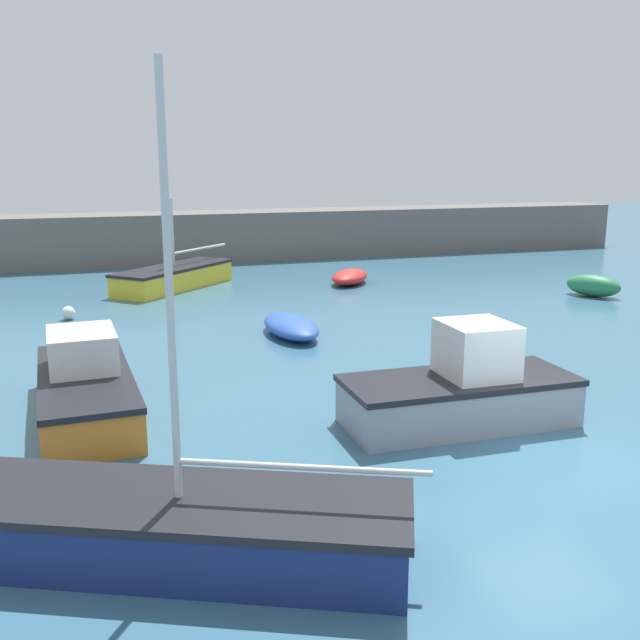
% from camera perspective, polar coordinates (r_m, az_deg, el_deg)
% --- Properties ---
extents(ground_plane, '(120.00, 120.00, 0.20)m').
position_cam_1_polar(ground_plane, '(13.59, 18.04, -10.72)').
color(ground_plane, '#38667F').
extents(harbor_breakwater, '(44.71, 3.11, 2.50)m').
position_cam_1_polar(harbor_breakwater, '(37.87, -6.76, 6.74)').
color(harbor_breakwater, '#66605B').
rests_on(harbor_breakwater, ground_plane).
extents(motorboat_grey_hull, '(2.03, 5.25, 1.71)m').
position_cam_1_polar(motorboat_grey_hull, '(15.47, -18.26, -4.99)').
color(motorboat_grey_hull, orange).
rests_on(motorboat_grey_hull, ground_plane).
extents(motorboat_with_cabin, '(4.67, 1.98, 2.05)m').
position_cam_1_polar(motorboat_with_cabin, '(14.47, 11.31, -5.54)').
color(motorboat_with_cabin, gray).
rests_on(motorboat_with_cabin, ground_plane).
extents(rowboat_blue_near, '(2.66, 2.92, 0.60)m').
position_cam_1_polar(rowboat_blue_near, '(30.17, 2.40, 3.47)').
color(rowboat_blue_near, red).
rests_on(rowboat_blue_near, ground_plane).
extents(dinghy_near_pier, '(1.84, 2.30, 0.83)m').
position_cam_1_polar(dinghy_near_pier, '(29.33, 21.02, 2.58)').
color(dinghy_near_pier, '#287A4C').
rests_on(dinghy_near_pier, ground_plane).
extents(open_tender_yellow, '(1.48, 3.16, 0.56)m').
position_cam_1_polar(open_tender_yellow, '(21.32, -2.35, -0.50)').
color(open_tender_yellow, '#2D56B7').
rests_on(open_tender_yellow, ground_plane).
extents(sailboat_short_mast, '(5.42, 5.38, 3.64)m').
position_cam_1_polar(sailboat_short_mast, '(29.66, -11.59, 3.39)').
color(sailboat_short_mast, yellow).
rests_on(sailboat_short_mast, ground_plane).
extents(sailboat_tall_mast, '(6.27, 4.25, 6.33)m').
position_cam_1_polar(sailboat_tall_mast, '(9.90, -11.08, -15.85)').
color(sailboat_tall_mast, navy).
rests_on(sailboat_tall_mast, ground_plane).
extents(mooring_buoy_white, '(0.45, 0.45, 0.45)m').
position_cam_1_polar(mooring_buoy_white, '(24.83, -19.49, 0.53)').
color(mooring_buoy_white, white).
rests_on(mooring_buoy_white, ground_plane).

